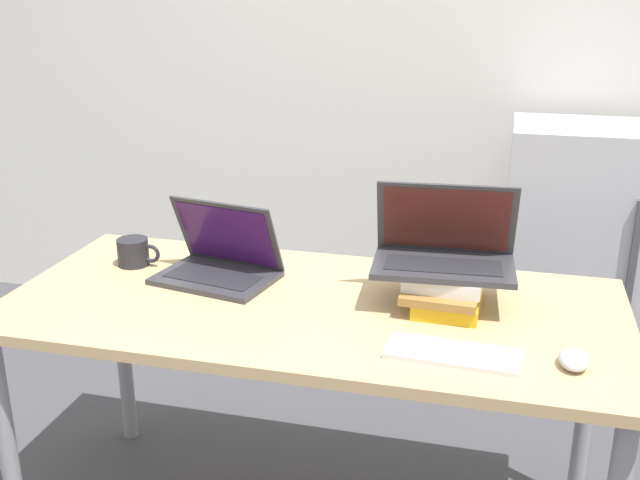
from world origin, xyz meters
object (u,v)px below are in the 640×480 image
(laptop_left, at_px, (219,263))
(wireless_keyboard, at_px, (453,353))
(mini_fridge, at_px, (576,259))
(book_stack, at_px, (446,288))
(mouse, at_px, (574,360))
(laptop_on_books, at_px, (444,250))
(mug, at_px, (134,252))

(laptop_left, height_order, wireless_keyboard, laptop_left)
(laptop_left, height_order, mini_fridge, mini_fridge)
(book_stack, relative_size, mouse, 2.69)
(laptop_on_books, distance_m, mini_fridge, 1.19)
(laptop_left, height_order, book_stack, laptop_left)
(laptop_left, relative_size, laptop_on_books, 0.95)
(wireless_keyboard, bearing_deg, laptop_on_books, 100.20)
(laptop_on_books, height_order, mug, laptop_on_books)
(mouse, bearing_deg, wireless_keyboard, -176.12)
(book_stack, height_order, mini_fridge, mini_fridge)
(book_stack, relative_size, wireless_keyboard, 0.86)
(mug, bearing_deg, book_stack, -4.03)
(mug, height_order, mini_fridge, mini_fridge)
(mug, bearing_deg, laptop_on_books, -2.28)
(mouse, relative_size, mug, 0.74)
(mouse, bearing_deg, mini_fridge, 85.10)
(book_stack, bearing_deg, mini_fridge, 68.43)
(laptop_on_books, xyz_separation_m, wireless_keyboard, (0.06, -0.31, -0.14))
(laptop_left, height_order, mug, laptop_left)
(laptop_left, relative_size, wireless_keyboard, 1.17)
(laptop_on_books, bearing_deg, book_stack, -64.94)
(laptop_on_books, relative_size, mug, 2.84)
(mouse, xyz_separation_m, mini_fridge, (0.11, 1.34, -0.24))
(wireless_keyboard, xyz_separation_m, mini_fridge, (0.38, 1.36, -0.23))
(book_stack, distance_m, mini_fridge, 1.18)
(mug, xyz_separation_m, mini_fridge, (1.37, 1.01, -0.26))
(laptop_on_books, xyz_separation_m, mini_fridge, (0.44, 1.04, -0.36))
(laptop_on_books, xyz_separation_m, mouse, (0.32, -0.30, -0.13))
(mouse, xyz_separation_m, mug, (-1.25, 0.33, 0.02))
(book_stack, bearing_deg, mouse, -40.74)
(wireless_keyboard, height_order, mini_fridge, mini_fridge)
(laptop_left, height_order, laptop_on_books, laptop_on_books)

